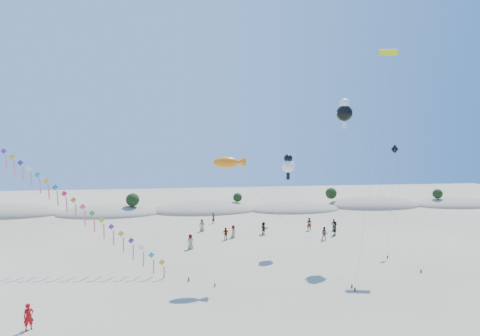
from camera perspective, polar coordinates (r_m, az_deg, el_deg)
name	(u,v)px	position (r m, az deg, el deg)	size (l,w,h in m)	color
ground	(242,332)	(28.04, 0.28, -22.27)	(160.00, 160.00, 0.00)	gray
dune_ridge	(210,210)	(71.25, -4.29, -5.99)	(145.30, 11.49, 5.57)	gray
kite_train	(61,192)	(42.55, -24.11, -3.20)	(22.76, 10.92, 14.65)	#3F2D1E
fish_kite	(230,163)	(36.16, -1.45, 0.79)	(11.30, 5.23, 10.94)	#3F2D1E
cartoon_kite_low	(288,165)	(45.43, 6.84, 0.47)	(9.95, 11.42, 10.86)	#3F2D1E
cartoon_kite_high	(345,111)	(45.20, 14.64, 7.79)	(5.68, 8.53, 16.93)	#3F2D1E
parafoil_kite	(387,58)	(47.69, 20.23, 14.44)	(9.47, 11.64, 22.34)	#3F2D1E
dark_kite	(393,174)	(48.54, 20.94, -0.75)	(3.67, 4.84, 11.92)	#3F2D1E
flyer_foreground	(29,317)	(31.16, -27.85, -18.20)	(0.64, 0.42, 1.75)	#A80D0F
beachgoers	(274,229)	(52.88, 4.84, -8.68)	(20.69, 14.47, 1.82)	slate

